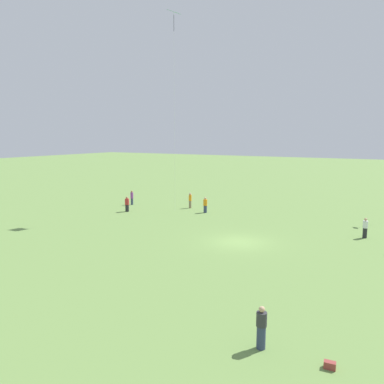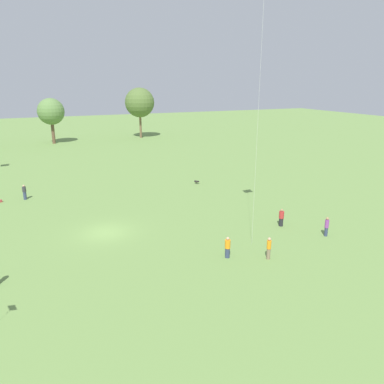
{
  "view_description": "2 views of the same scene",
  "coord_description": "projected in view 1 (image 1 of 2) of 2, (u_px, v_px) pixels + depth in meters",
  "views": [
    {
      "loc": [
        -10.75,
        26.35,
        8.17
      ],
      "look_at": [
        6.28,
        -3.61,
        3.0
      ],
      "focal_mm": 35.0,
      "sensor_mm": 36.0,
      "label": 1
    },
    {
      "loc": [
        -5.36,
        -31.25,
        12.89
      ],
      "look_at": [
        7.07,
        -2.97,
        3.71
      ],
      "focal_mm": 35.0,
      "sensor_mm": 36.0,
      "label": 2
    }
  ],
  "objects": [
    {
      "name": "person_4",
      "position": [
        190.0,
        200.0,
        42.67
      ],
      "size": [
        0.36,
        0.36,
        1.74
      ],
      "rotation": [
        0.0,
        0.0,
        0.08
      ],
      "color": "#847056",
      "rests_on": "ground_plane"
    },
    {
      "name": "picnic_bag_0",
      "position": [
        330.0,
        365.0,
        13.23
      ],
      "size": [
        0.43,
        0.27,
        0.27
      ],
      "rotation": [
        0.0,
        0.0,
        0.1
      ],
      "color": "#933833",
      "rests_on": "ground_plane"
    },
    {
      "name": "person_1",
      "position": [
        365.0,
        228.0,
        30.14
      ],
      "size": [
        0.43,
        0.43,
        1.65
      ],
      "rotation": [
        0.0,
        0.0,
        1.47
      ],
      "color": "#232328",
      "rests_on": "ground_plane"
    },
    {
      "name": "kite_1",
      "position": [
        174.0,
        22.0,
        37.69
      ],
      "size": [
        1.18,
        1.24,
        20.74
      ],
      "rotation": [
        0.0,
        0.0,
        3.72
      ],
      "color": "green",
      "rests_on": "ground_plane"
    },
    {
      "name": "person_2",
      "position": [
        205.0,
        205.0,
        40.11
      ],
      "size": [
        0.59,
        0.59,
        1.68
      ],
      "rotation": [
        0.0,
        0.0,
        3.96
      ],
      "color": "#333D5B",
      "rests_on": "ground_plane"
    },
    {
      "name": "person_5",
      "position": [
        127.0,
        204.0,
        40.69
      ],
      "size": [
        0.64,
        0.64,
        1.66
      ],
      "rotation": [
        0.0,
        0.0,
        2.35
      ],
      "color": "#232328",
      "rests_on": "ground_plane"
    },
    {
      "name": "ground_plane",
      "position": [
        239.0,
        242.0,
        29.12
      ],
      "size": [
        240.0,
        240.0,
        0.0
      ],
      "primitive_type": "plane",
      "color": "#6B8E47"
    },
    {
      "name": "person_3",
      "position": [
        261.0,
        328.0,
        14.4
      ],
      "size": [
        0.51,
        0.51,
        1.73
      ],
      "rotation": [
        0.0,
        0.0,
        2.85
      ],
      "color": "#333D5B",
      "rests_on": "ground_plane"
    },
    {
      "name": "person_0",
      "position": [
        132.0,
        198.0,
        44.73
      ],
      "size": [
        0.46,
        0.46,
        1.72
      ],
      "rotation": [
        0.0,
        0.0,
        2.08
      ],
      "color": "#333D5B",
      "rests_on": "ground_plane"
    }
  ]
}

